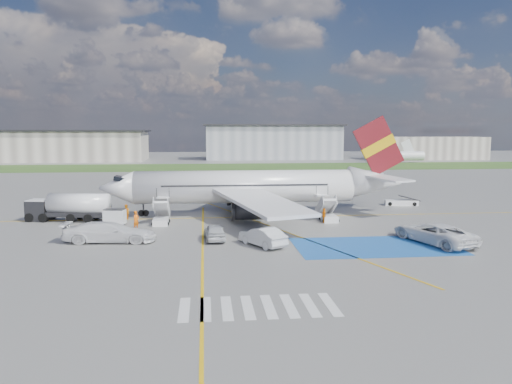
% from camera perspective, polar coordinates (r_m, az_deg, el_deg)
% --- Properties ---
extents(ground, '(400.00, 400.00, 0.00)m').
position_cam_1_polar(ground, '(46.69, 0.07, -5.41)').
color(ground, '#60605E').
rests_on(ground, ground).
extents(grass_strip, '(400.00, 30.00, 0.01)m').
position_cam_1_polar(grass_strip, '(140.80, -3.99, 2.86)').
color(grass_strip, '#2D4C1E').
rests_on(grass_strip, ground).
extents(taxiway_line_main, '(120.00, 0.20, 0.01)m').
position_cam_1_polar(taxiway_line_main, '(58.42, -1.17, -2.90)').
color(taxiway_line_main, gold).
rests_on(taxiway_line_main, ground).
extents(taxiway_line_cross, '(0.20, 60.00, 0.01)m').
position_cam_1_polar(taxiway_line_cross, '(36.75, -6.14, -8.87)').
color(taxiway_line_cross, gold).
rests_on(taxiway_line_cross, ground).
extents(taxiway_line_diag, '(20.71, 56.45, 0.01)m').
position_cam_1_polar(taxiway_line_diag, '(58.42, -1.17, -2.90)').
color(taxiway_line_diag, gold).
rests_on(taxiway_line_diag, ground).
extents(staging_box, '(14.00, 8.00, 0.01)m').
position_cam_1_polar(staging_box, '(45.04, 13.45, -6.06)').
color(staging_box, '#1A519E').
rests_on(staging_box, ground).
extents(crosswalk, '(9.00, 4.00, 0.01)m').
position_cam_1_polar(crosswalk, '(29.28, 0.26, -13.00)').
color(crosswalk, silver).
rests_on(crosswalk, ground).
extents(terminal_west, '(60.00, 22.00, 10.00)m').
position_cam_1_polar(terminal_west, '(182.48, -22.00, 4.88)').
color(terminal_west, gray).
rests_on(terminal_west, ground).
extents(terminal_centre, '(48.00, 18.00, 12.00)m').
position_cam_1_polar(terminal_centre, '(182.10, 1.89, 5.69)').
color(terminal_centre, gray).
rests_on(terminal_centre, ground).
extents(terminal_east, '(40.00, 16.00, 8.00)m').
position_cam_1_polar(terminal_east, '(190.93, 18.83, 4.78)').
color(terminal_east, gray).
rests_on(terminal_east, ground).
extents(airliner, '(36.81, 32.95, 11.92)m').
position_cam_1_polar(airliner, '(60.06, 0.10, 0.64)').
color(airliner, silver).
rests_on(airliner, ground).
extents(airstairs_fwd, '(1.90, 5.20, 3.60)m').
position_cam_1_polar(airstairs_fwd, '(55.07, -10.79, -2.97)').
color(airstairs_fwd, silver).
rests_on(airstairs_fwd, ground).
extents(airstairs_aft, '(1.90, 5.20, 3.60)m').
position_cam_1_polar(airstairs_aft, '(56.57, 8.25, -2.66)').
color(airstairs_aft, silver).
rests_on(airstairs_aft, ground).
extents(fuel_tanker, '(9.45, 4.17, 3.13)m').
position_cam_1_polar(fuel_tanker, '(59.62, -20.56, -1.87)').
color(fuel_tanker, black).
rests_on(fuel_tanker, ground).
extents(gpu_cart, '(2.37, 1.75, 1.80)m').
position_cam_1_polar(gpu_cart, '(55.39, -15.84, -2.86)').
color(gpu_cart, silver).
rests_on(gpu_cart, ground).
extents(belt_loader, '(4.83, 2.35, 1.40)m').
position_cam_1_polar(belt_loader, '(70.60, 16.28, -1.18)').
color(belt_loader, silver).
rests_on(belt_loader, ground).
extents(car_silver_a, '(2.14, 4.63, 1.54)m').
position_cam_1_polar(car_silver_a, '(46.32, -4.75, -4.57)').
color(car_silver_a, '#AFB2B6').
rests_on(car_silver_a, ground).
extents(car_silver_b, '(4.08, 5.31, 1.68)m').
position_cam_1_polar(car_silver_b, '(43.86, 0.75, -5.10)').
color(car_silver_b, '#B3B6BB').
rests_on(car_silver_b, ground).
extents(van_white_a, '(4.81, 7.20, 2.48)m').
position_cam_1_polar(van_white_a, '(47.69, 19.64, -4.04)').
color(van_white_a, silver).
rests_on(van_white_a, ground).
extents(van_white_b, '(6.44, 3.07, 2.45)m').
position_cam_1_polar(van_white_b, '(47.17, -16.43, -4.05)').
color(van_white_b, silver).
rests_on(van_white_b, ground).
extents(crew_fwd, '(0.81, 0.85, 1.96)m').
position_cam_1_polar(crew_fwd, '(52.34, -13.54, -3.16)').
color(crew_fwd, orange).
rests_on(crew_fwd, ground).
extents(crew_nose, '(0.96, 1.05, 1.73)m').
position_cam_1_polar(crew_nose, '(58.71, -14.62, -2.22)').
color(crew_nose, orange).
rests_on(crew_nose, ground).
extents(crew_aft, '(0.49, 1.01, 1.66)m').
position_cam_1_polar(crew_aft, '(55.05, 7.79, -2.70)').
color(crew_aft, orange).
rests_on(crew_aft, ground).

